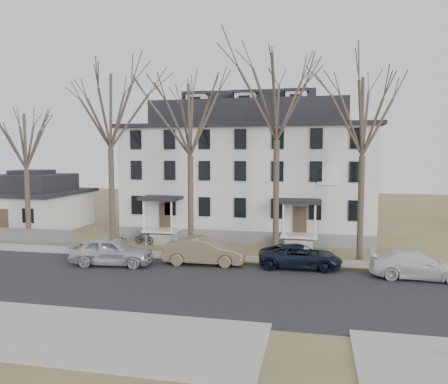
% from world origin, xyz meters
% --- Properties ---
extents(ground, '(120.00, 120.00, 0.00)m').
position_xyz_m(ground, '(0.00, 0.00, 0.00)').
color(ground, olive).
rests_on(ground, ground).
extents(main_road, '(120.00, 10.00, 0.04)m').
position_xyz_m(main_road, '(0.00, 2.00, 0.00)').
color(main_road, '#27272A').
rests_on(main_road, ground).
extents(far_sidewalk, '(120.00, 2.00, 0.08)m').
position_xyz_m(far_sidewalk, '(0.00, 8.00, 0.00)').
color(far_sidewalk, '#A09F97').
rests_on(far_sidewalk, ground).
extents(near_sidewalk_left, '(20.00, 5.00, 0.08)m').
position_xyz_m(near_sidewalk_left, '(-8.00, -5.00, 0.00)').
color(near_sidewalk_left, '#A09F97').
rests_on(near_sidewalk_left, ground).
extents(yellow_curb, '(14.00, 0.25, 0.06)m').
position_xyz_m(yellow_curb, '(5.00, 7.10, 0.00)').
color(yellow_curb, gold).
rests_on(yellow_curb, ground).
extents(boarding_house, '(20.80, 12.36, 12.05)m').
position_xyz_m(boarding_house, '(-2.00, 17.95, 5.38)').
color(boarding_house, slate).
rests_on(boarding_house, ground).
extents(small_house, '(8.70, 8.70, 5.00)m').
position_xyz_m(small_house, '(-22.00, 16.00, 2.25)').
color(small_house, silver).
rests_on(small_house, ground).
extents(tree_far_left, '(8.40, 8.40, 13.72)m').
position_xyz_m(tree_far_left, '(-11.00, 9.80, 10.34)').
color(tree_far_left, '#473B31').
rests_on(tree_far_left, ground).
extents(tree_mid_left, '(7.80, 7.80, 12.74)m').
position_xyz_m(tree_mid_left, '(-5.00, 9.80, 9.60)').
color(tree_mid_left, '#473B31').
rests_on(tree_mid_left, ground).
extents(tree_center, '(9.00, 9.00, 14.70)m').
position_xyz_m(tree_center, '(1.00, 9.80, 11.08)').
color(tree_center, '#473B31').
rests_on(tree_center, ground).
extents(tree_mid_right, '(7.80, 7.80, 12.74)m').
position_xyz_m(tree_mid_right, '(6.50, 9.80, 9.60)').
color(tree_mid_right, '#473B31').
rests_on(tree_mid_right, ground).
extents(tree_bungalow, '(6.60, 6.60, 10.78)m').
position_xyz_m(tree_bungalow, '(-18.00, 9.80, 8.12)').
color(tree_bungalow, '#473B31').
rests_on(tree_bungalow, ground).
extents(car_silver, '(5.28, 2.58, 1.74)m').
position_xyz_m(car_silver, '(-8.63, 4.89, 0.87)').
color(car_silver, silver).
rests_on(car_silver, ground).
extents(car_tan, '(5.14, 2.02, 1.67)m').
position_xyz_m(car_tan, '(-3.13, 6.27, 0.83)').
color(car_tan, '#756648').
rests_on(car_tan, ground).
extents(car_navy, '(5.04, 2.48, 1.38)m').
position_xyz_m(car_navy, '(2.77, 6.65, 0.69)').
color(car_navy, black).
rests_on(car_navy, ground).
extents(car_white, '(5.09, 2.17, 1.46)m').
position_xyz_m(car_white, '(9.16, 5.71, 0.73)').
color(car_white, silver).
rests_on(car_white, ground).
extents(bicycle_left, '(1.55, 0.60, 0.80)m').
position_xyz_m(bicycle_left, '(-11.04, 10.70, 0.40)').
color(bicycle_left, black).
rests_on(bicycle_left, ground).
extents(bicycle_right, '(1.64, 0.71, 0.95)m').
position_xyz_m(bicycle_right, '(-9.07, 11.11, 0.48)').
color(bicycle_right, black).
rests_on(bicycle_right, ground).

